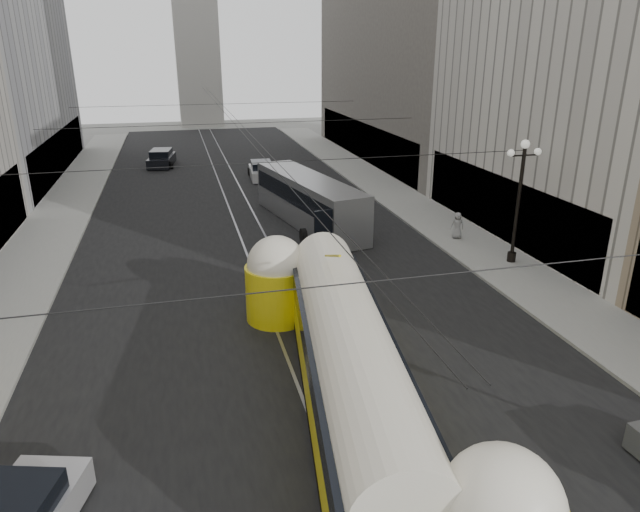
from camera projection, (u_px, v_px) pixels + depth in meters
road at (240, 209)px, 40.43m from camera, size 20.00×85.00×0.02m
sidewalk_left at (67, 206)px, 40.83m from camera, size 4.00×72.00×0.15m
sidewalk_right at (383, 187)px, 46.35m from camera, size 4.00×72.00×0.15m
rail_left at (230, 209)px, 40.26m from camera, size 0.12×85.00×0.04m
rail_right at (251, 208)px, 40.60m from camera, size 0.12×85.00×0.04m
distant_tower at (194, 14)px, 78.48m from camera, size 6.00×6.00×31.36m
lamppost_right_mid at (519, 195)px, 28.84m from camera, size 1.86×0.44×6.37m
catenary at (239, 126)px, 37.51m from camera, size 25.00×72.00×0.23m
streetcar at (349, 360)px, 17.40m from camera, size 4.60×16.60×3.67m
city_bus at (309, 199)px, 36.34m from camera, size 4.84×12.37×3.05m
sedan_white_far at (262, 171)px, 49.44m from camera, size 2.21×4.81×1.49m
sedan_dark_far at (162, 159)px, 54.62m from camera, size 2.77×5.22×1.57m
pedestrian_sidewalk_right at (457, 225)px, 33.47m from camera, size 0.86×0.65×1.56m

